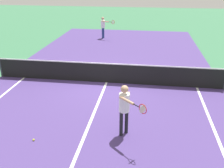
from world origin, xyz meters
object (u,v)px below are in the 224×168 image
(net, at_px, (106,73))
(player_far, at_px, (103,25))
(player_near, at_px, (125,105))
(tennis_ball_mid_court, at_px, (34,140))

(net, xyz_separation_m, player_far, (-1.69, 8.78, 0.54))
(net, height_order, player_far, player_far)
(player_near, distance_m, tennis_ball_mid_court, 2.97)
(net, distance_m, player_far, 8.95)
(player_near, bearing_deg, tennis_ball_mid_court, -164.91)
(net, relative_size, tennis_ball_mid_court, 160.57)
(player_near, bearing_deg, player_far, 102.85)
(player_near, bearing_deg, net, 106.97)
(net, xyz_separation_m, tennis_ball_mid_court, (-1.48, -4.73, -0.46))
(net, relative_size, player_near, 6.29)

